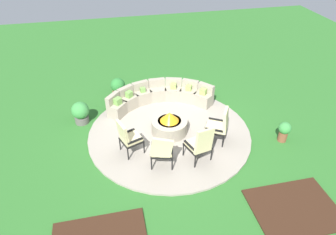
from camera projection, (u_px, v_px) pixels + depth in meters
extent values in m
plane|color=#2D6B28|center=(169.00, 133.00, 9.23)|extent=(24.00, 24.00, 0.00)
cylinder|color=#9E9384|center=(169.00, 132.00, 9.21)|extent=(4.92, 4.92, 0.06)
cube|color=#382114|center=(295.00, 208.00, 6.93)|extent=(1.97, 1.52, 0.04)
cylinder|color=#9E937F|center=(169.00, 126.00, 9.07)|extent=(1.08, 1.08, 0.42)
cylinder|color=black|center=(169.00, 121.00, 8.97)|extent=(0.70, 0.70, 0.06)
cone|color=orange|center=(169.00, 117.00, 8.87)|extent=(0.56, 0.56, 0.28)
cube|color=#9E937F|center=(203.00, 99.00, 10.30)|extent=(0.71, 0.72, 0.45)
cube|color=#9E937F|center=(206.00, 88.00, 10.18)|extent=(0.49, 0.54, 0.29)
cube|color=#9E937F|center=(189.00, 95.00, 10.52)|extent=(0.72, 0.69, 0.45)
cube|color=#9E937F|center=(190.00, 84.00, 10.41)|extent=(0.56, 0.45, 0.29)
cube|color=#9E937F|center=(173.00, 93.00, 10.62)|extent=(0.67, 0.59, 0.45)
cube|color=#9E937F|center=(174.00, 82.00, 10.52)|extent=(0.59, 0.32, 0.29)
cube|color=#9E937F|center=(158.00, 94.00, 10.59)|extent=(0.57, 0.45, 0.45)
cube|color=#9E937F|center=(157.00, 83.00, 10.49)|extent=(0.57, 0.16, 0.29)
cube|color=#9E937F|center=(143.00, 97.00, 10.43)|extent=(0.67, 0.59, 0.45)
cube|color=#9E937F|center=(140.00, 86.00, 10.31)|extent=(0.59, 0.32, 0.29)
cube|color=#9E937F|center=(129.00, 102.00, 10.15)|extent=(0.72, 0.69, 0.45)
cube|color=#9E937F|center=(125.00, 91.00, 10.02)|extent=(0.56, 0.45, 0.29)
cube|color=#9E937F|center=(117.00, 109.00, 9.78)|extent=(0.71, 0.72, 0.45)
cube|color=#9E937F|center=(113.00, 99.00, 9.62)|extent=(0.49, 0.54, 0.29)
cube|color=#70A34C|center=(143.00, 90.00, 10.21)|extent=(0.18, 0.16, 0.16)
cube|color=#70A34C|center=(118.00, 101.00, 9.57)|extent=(0.29, 0.28, 0.22)
cube|color=#93B756|center=(173.00, 86.00, 10.39)|extent=(0.23, 0.21, 0.19)
cube|color=#93B756|center=(189.00, 88.00, 10.30)|extent=(0.24, 0.23, 0.19)
cube|color=#70A34C|center=(129.00, 94.00, 9.93)|extent=(0.27, 0.26, 0.20)
cube|color=#93B756|center=(203.00, 92.00, 10.08)|extent=(0.27, 0.26, 0.20)
cylinder|color=black|center=(136.00, 138.00, 8.64)|extent=(0.04, 0.04, 0.38)
cylinder|color=black|center=(144.00, 148.00, 8.30)|extent=(0.04, 0.04, 0.38)
cylinder|color=black|center=(120.00, 144.00, 8.42)|extent=(0.04, 0.04, 0.38)
cylinder|color=black|center=(128.00, 154.00, 8.08)|extent=(0.04, 0.04, 0.38)
cube|color=black|center=(131.00, 140.00, 8.24)|extent=(0.68, 0.68, 0.05)
cube|color=beige|center=(131.00, 138.00, 8.19)|extent=(0.63, 0.63, 0.09)
cube|color=beige|center=(123.00, 133.00, 7.93)|extent=(0.31, 0.53, 0.67)
cube|color=black|center=(127.00, 132.00, 8.32)|extent=(0.44, 0.21, 0.04)
cube|color=black|center=(135.00, 141.00, 8.00)|extent=(0.44, 0.21, 0.04)
cylinder|color=black|center=(153.00, 151.00, 8.19)|extent=(0.04, 0.04, 0.38)
cylinder|color=black|center=(172.00, 151.00, 8.18)|extent=(0.04, 0.04, 0.38)
cylinder|color=black|center=(151.00, 164.00, 7.78)|extent=(0.04, 0.04, 0.38)
cylinder|color=black|center=(172.00, 164.00, 7.77)|extent=(0.04, 0.04, 0.38)
cube|color=black|center=(162.00, 152.00, 7.85)|extent=(0.68, 0.66, 0.05)
cube|color=beige|center=(162.00, 150.00, 7.81)|extent=(0.63, 0.60, 0.09)
cube|color=beige|center=(162.00, 148.00, 7.48)|extent=(0.61, 0.24, 0.66)
cube|color=black|center=(152.00, 148.00, 7.78)|extent=(0.16, 0.46, 0.04)
cube|color=black|center=(172.00, 148.00, 7.77)|extent=(0.16, 0.46, 0.04)
cylinder|color=black|center=(183.00, 150.00, 8.22)|extent=(0.04, 0.04, 0.38)
cylinder|color=black|center=(199.00, 143.00, 8.45)|extent=(0.04, 0.04, 0.38)
cylinder|color=black|center=(195.00, 162.00, 7.84)|extent=(0.04, 0.04, 0.38)
cylinder|color=black|center=(211.00, 155.00, 8.07)|extent=(0.04, 0.04, 0.38)
cube|color=black|center=(198.00, 146.00, 8.02)|extent=(0.73, 0.74, 0.05)
cube|color=beige|center=(198.00, 144.00, 7.98)|extent=(0.68, 0.68, 0.09)
cube|color=beige|center=(204.00, 141.00, 7.64)|extent=(0.59, 0.30, 0.74)
cube|color=black|center=(190.00, 146.00, 7.83)|extent=(0.21, 0.49, 0.04)
cube|color=black|center=(206.00, 139.00, 8.05)|extent=(0.21, 0.49, 0.04)
cylinder|color=black|center=(203.00, 138.00, 8.64)|extent=(0.04, 0.04, 0.38)
cylinder|color=black|center=(207.00, 127.00, 9.06)|extent=(0.04, 0.04, 0.38)
cylinder|color=black|center=(223.00, 142.00, 8.51)|extent=(0.04, 0.04, 0.38)
cylinder|color=black|center=(226.00, 131.00, 8.92)|extent=(0.04, 0.04, 0.38)
cube|color=black|center=(215.00, 128.00, 8.66)|extent=(0.80, 0.79, 0.05)
cube|color=beige|center=(216.00, 127.00, 8.62)|extent=(0.74, 0.73, 0.09)
cube|color=beige|center=(226.00, 120.00, 8.39)|extent=(0.36, 0.55, 0.68)
cube|color=black|center=(214.00, 130.00, 8.38)|extent=(0.47, 0.30, 0.04)
cube|color=black|center=(217.00, 120.00, 8.78)|extent=(0.47, 0.30, 0.04)
cylinder|color=#605B56|center=(82.00, 119.00, 9.63)|extent=(0.44, 0.44, 0.22)
sphere|color=#3D8E42|center=(80.00, 110.00, 9.42)|extent=(0.55, 0.55, 0.55)
cylinder|color=brown|center=(119.00, 93.00, 10.97)|extent=(0.43, 0.43, 0.20)
sphere|color=#2D7A33|center=(118.00, 85.00, 10.78)|extent=(0.52, 0.52, 0.52)
sphere|color=#DB337A|center=(119.00, 82.00, 10.72)|extent=(0.19, 0.19, 0.19)
cylinder|color=brown|center=(283.00, 136.00, 8.86)|extent=(0.26, 0.26, 0.32)
sphere|color=#3D8E42|center=(285.00, 128.00, 8.68)|extent=(0.36, 0.36, 0.36)
cylinder|color=#A89E8E|center=(80.00, 117.00, 9.72)|extent=(0.26, 0.26, 0.26)
sphere|color=#236028|center=(79.00, 110.00, 9.56)|extent=(0.32, 0.32, 0.32)
sphere|color=yellow|center=(80.00, 108.00, 9.53)|extent=(0.12, 0.12, 0.12)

